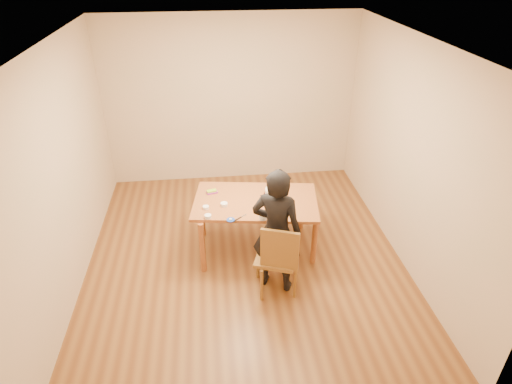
{
  "coord_description": "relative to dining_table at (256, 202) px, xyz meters",
  "views": [
    {
      "loc": [
        -0.37,
        -4.36,
        3.57
      ],
      "look_at": [
        0.16,
        0.14,
        0.9
      ],
      "focal_mm": 30.0,
      "sensor_mm": 36.0,
      "label": 1
    }
  ],
  "objects": [
    {
      "name": "spatula",
      "position": [
        -0.27,
        -0.41,
        0.02
      ],
      "size": [
        0.12,
        0.1,
        0.01
      ],
      "primitive_type": "cube",
      "rotation": [
        0.0,
        0.0,
        0.69
      ],
      "color": "black",
      "rests_on": "dining_table"
    },
    {
      "name": "ramekin_green",
      "position": [
        -0.6,
        -0.32,
        0.04
      ],
      "size": [
        0.08,
        0.08,
        0.04
      ],
      "primitive_type": "cylinder",
      "color": "white",
      "rests_on": "dining_table"
    },
    {
      "name": "cake",
      "position": [
        0.26,
        0.08,
        0.08
      ],
      "size": [
        0.24,
        0.24,
        0.08
      ],
      "primitive_type": "cylinder",
      "color": "white",
      "rests_on": "cake_plate"
    },
    {
      "name": "candy_box_green",
      "position": [
        -0.54,
        0.25,
        0.05
      ],
      "size": [
        0.13,
        0.09,
        0.02
      ],
      "primitive_type": "cube",
      "rotation": [
        0.0,
        0.0,
        0.25
      ],
      "color": "green",
      "rests_on": "candy_box_pink"
    },
    {
      "name": "candy_box_pink",
      "position": [
        -0.54,
        0.24,
        0.03
      ],
      "size": [
        0.15,
        0.1,
        0.02
      ],
      "primitive_type": "cube",
      "rotation": [
        0.0,
        0.0,
        0.24
      ],
      "color": "#C52E7F",
      "rests_on": "dining_table"
    },
    {
      "name": "cake_plate",
      "position": [
        0.26,
        0.08,
        0.03
      ],
      "size": [
        0.28,
        0.28,
        0.02
      ],
      "primitive_type": "cylinder",
      "color": "#B00B1B",
      "rests_on": "dining_table"
    },
    {
      "name": "frosting_dome",
      "position": [
        0.26,
        0.08,
        0.13
      ],
      "size": [
        0.24,
        0.24,
        0.03
      ],
      "primitive_type": "ellipsoid",
      "color": "white",
      "rests_on": "cake"
    },
    {
      "name": "person",
      "position": [
        0.15,
        -0.73,
        0.05
      ],
      "size": [
        0.67,
        0.57,
        1.55
      ],
      "primitive_type": "imported",
      "rotation": [
        0.0,
        0.0,
        2.73
      ],
      "color": "black",
      "rests_on": "floor"
    },
    {
      "name": "ramekin_yellow",
      "position": [
        -0.4,
        -0.08,
        0.04
      ],
      "size": [
        0.09,
        0.09,
        0.04
      ],
      "primitive_type": "cylinder",
      "color": "white",
      "rests_on": "dining_table"
    },
    {
      "name": "room_shell",
      "position": [
        -0.16,
        0.15,
        0.62
      ],
      "size": [
        4.0,
        4.5,
        2.7
      ],
      "color": "brown",
      "rests_on": "ground"
    },
    {
      "name": "dining_table",
      "position": [
        0.0,
        0.0,
        0.0
      ],
      "size": [
        1.66,
        1.13,
        0.04
      ],
      "primitive_type": "cube",
      "rotation": [
        0.0,
        0.0,
        -0.15
      ],
      "color": "brown",
      "rests_on": "floor"
    },
    {
      "name": "frosting_tub",
      "position": [
        0.04,
        -0.42,
        0.06
      ],
      "size": [
        0.1,
        0.1,
        0.09
      ],
      "primitive_type": "cylinder",
      "color": "white",
      "rests_on": "dining_table"
    },
    {
      "name": "dining_chair",
      "position": [
        0.15,
        -0.78,
        -0.28
      ],
      "size": [
        0.57,
        0.57,
        0.04
      ],
      "primitive_type": "cube",
      "rotation": [
        0.0,
        0.0,
        -0.34
      ],
      "color": "brown",
      "rests_on": "floor"
    },
    {
      "name": "frosting_lid",
      "position": [
        -0.34,
        -0.41,
        0.02
      ],
      "size": [
        0.1,
        0.1,
        0.01
      ],
      "primitive_type": "cylinder",
      "color": "#193BA5",
      "rests_on": "dining_table"
    },
    {
      "name": "ramekin_multi",
      "position": [
        -0.62,
        -0.12,
        0.04
      ],
      "size": [
        0.08,
        0.08,
        0.04
      ],
      "primitive_type": "cylinder",
      "color": "white",
      "rests_on": "dining_table"
    },
    {
      "name": "frosting_dollop",
      "position": [
        -0.34,
        -0.41,
        0.04
      ],
      "size": [
        0.04,
        0.04,
        0.02
      ],
      "primitive_type": "ellipsoid",
      "color": "white",
      "rests_on": "frosting_lid"
    }
  ]
}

